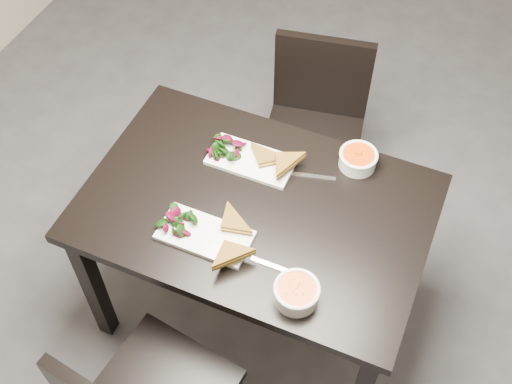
{
  "coord_description": "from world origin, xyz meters",
  "views": [
    {
      "loc": [
        0.11,
        -1.42,
        2.54
      ],
      "look_at": [
        -0.41,
        -0.2,
        0.82
      ],
      "focal_mm": 45.05,
      "sensor_mm": 36.0,
      "label": 1
    }
  ],
  "objects_px": {
    "table": "(256,221)",
    "soup_bowl_far": "(358,158)",
    "chair_far": "(315,121)",
    "plate_far": "(251,161)",
    "plate_near": "(205,235)",
    "soup_bowl_near": "(297,292)"
  },
  "relations": [
    {
      "from": "chair_far",
      "to": "plate_near",
      "type": "height_order",
      "value": "chair_far"
    },
    {
      "from": "soup_bowl_near",
      "to": "plate_far",
      "type": "distance_m",
      "value": 0.58
    },
    {
      "from": "soup_bowl_near",
      "to": "soup_bowl_far",
      "type": "relative_size",
      "value": 1.04
    },
    {
      "from": "plate_near",
      "to": "soup_bowl_far",
      "type": "bearing_deg",
      "value": 53.43
    },
    {
      "from": "chair_far",
      "to": "soup_bowl_far",
      "type": "relative_size",
      "value": 6.04
    },
    {
      "from": "chair_far",
      "to": "soup_bowl_near",
      "type": "height_order",
      "value": "chair_far"
    },
    {
      "from": "table",
      "to": "soup_bowl_far",
      "type": "height_order",
      "value": "soup_bowl_far"
    },
    {
      "from": "table",
      "to": "soup_bowl_near",
      "type": "distance_m",
      "value": 0.41
    },
    {
      "from": "plate_far",
      "to": "soup_bowl_far",
      "type": "relative_size",
      "value": 2.22
    },
    {
      "from": "soup_bowl_near",
      "to": "chair_far",
      "type": "bearing_deg",
      "value": 105.51
    },
    {
      "from": "plate_far",
      "to": "soup_bowl_far",
      "type": "distance_m",
      "value": 0.39
    },
    {
      "from": "chair_far",
      "to": "plate_near",
      "type": "distance_m",
      "value": 0.94
    },
    {
      "from": "soup_bowl_far",
      "to": "plate_far",
      "type": "bearing_deg",
      "value": -158.74
    },
    {
      "from": "plate_near",
      "to": "soup_bowl_near",
      "type": "distance_m",
      "value": 0.38
    },
    {
      "from": "table",
      "to": "plate_near",
      "type": "bearing_deg",
      "value": -118.62
    },
    {
      "from": "plate_near",
      "to": "soup_bowl_far",
      "type": "xyz_separation_m",
      "value": [
        0.37,
        0.5,
        0.03
      ]
    },
    {
      "from": "chair_far",
      "to": "soup_bowl_far",
      "type": "height_order",
      "value": "chair_far"
    },
    {
      "from": "table",
      "to": "plate_far",
      "type": "bearing_deg",
      "value": 118.49
    },
    {
      "from": "plate_far",
      "to": "plate_near",
      "type": "bearing_deg",
      "value": -91.86
    },
    {
      "from": "chair_far",
      "to": "plate_far",
      "type": "distance_m",
      "value": 0.61
    },
    {
      "from": "soup_bowl_near",
      "to": "table",
      "type": "bearing_deg",
      "value": 132.12
    },
    {
      "from": "table",
      "to": "chair_far",
      "type": "relative_size",
      "value": 1.41
    }
  ]
}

